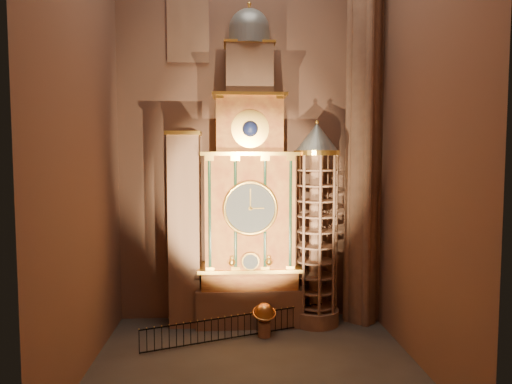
{
  "coord_description": "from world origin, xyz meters",
  "views": [
    {
      "loc": [
        -1.09,
        -18.9,
        8.84
      ],
      "look_at": [
        0.23,
        3.0,
        7.2
      ],
      "focal_mm": 32.0,
      "sensor_mm": 36.0,
      "label": 1
    }
  ],
  "objects": [
    {
      "name": "stained_glass_window",
      "position": [
        -3.2,
        5.92,
        16.5
      ],
      "size": [
        2.2,
        0.14,
        5.2
      ],
      "color": "navy",
      "rests_on": "wall_back"
    },
    {
      "name": "astronomical_clock",
      "position": [
        0.0,
        4.96,
        6.68
      ],
      "size": [
        5.6,
        2.41,
        16.7
      ],
      "color": "#8C634C",
      "rests_on": "floor"
    },
    {
      "name": "stair_turret",
      "position": [
        3.5,
        4.7,
        5.27
      ],
      "size": [
        2.5,
        2.5,
        10.8
      ],
      "color": "#8C634C",
      "rests_on": "floor"
    },
    {
      "name": "iron_railing",
      "position": [
        -0.66,
        2.86,
        0.6
      ],
      "size": [
        8.95,
        3.29,
        1.11
      ],
      "color": "black",
      "rests_on": "floor"
    },
    {
      "name": "portrait_tower",
      "position": [
        -3.4,
        4.98,
        5.15
      ],
      "size": [
        1.8,
        1.6,
        10.2
      ],
      "color": "#8C634C",
      "rests_on": "floor"
    },
    {
      "name": "celestial_globe",
      "position": [
        0.65,
        3.05,
        1.01
      ],
      "size": [
        1.3,
        1.24,
        1.69
      ],
      "color": "#8C634C",
      "rests_on": "floor"
    },
    {
      "name": "wall_left",
      "position": [
        -7.0,
        0.0,
        11.0
      ],
      "size": [
        0.0,
        22.0,
        22.0
      ],
      "primitive_type": "plane",
      "rotation": [
        1.57,
        0.0,
        1.57
      ],
      "color": "brown",
      "rests_on": "floor"
    },
    {
      "name": "gothic_pier",
      "position": [
        6.1,
        5.0,
        11.0
      ],
      "size": [
        2.04,
        2.04,
        22.0
      ],
      "color": "#8C634C",
      "rests_on": "floor"
    },
    {
      "name": "floor",
      "position": [
        0.0,
        0.0,
        0.0
      ],
      "size": [
        14.0,
        14.0,
        0.0
      ],
      "primitive_type": "plane",
      "color": "#383330",
      "rests_on": "ground"
    },
    {
      "name": "wall_back",
      "position": [
        0.0,
        6.0,
        11.0
      ],
      "size": [
        22.0,
        0.0,
        22.0
      ],
      "primitive_type": "plane",
      "rotation": [
        1.57,
        0.0,
        0.0
      ],
      "color": "brown",
      "rests_on": "floor"
    },
    {
      "name": "wall_right",
      "position": [
        7.0,
        0.0,
        11.0
      ],
      "size": [
        0.0,
        22.0,
        22.0
      ],
      "primitive_type": "plane",
      "rotation": [
        1.57,
        0.0,
        -1.57
      ],
      "color": "brown",
      "rests_on": "floor"
    }
  ]
}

